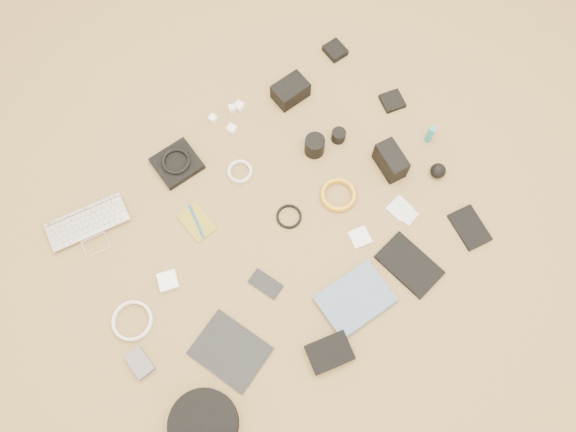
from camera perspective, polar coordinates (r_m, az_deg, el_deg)
laptop at (r=2.15m, az=-19.31°, el=-1.63°), size 0.32×0.25×0.02m
headphone_pouch at (r=2.17m, az=-11.21°, el=5.25°), size 0.16×0.15×0.03m
headphones at (r=2.15m, az=-11.31°, el=5.49°), size 0.12×0.12×0.01m
charger_a at (r=2.24m, az=-7.63°, el=9.77°), size 0.03×0.03×0.03m
charger_b at (r=2.26m, az=-4.98°, el=11.03°), size 0.04×0.04×0.03m
charger_c at (r=2.26m, az=-5.70°, el=10.81°), size 0.03×0.03×0.02m
charger_d at (r=2.21m, az=-5.74°, el=8.76°), size 0.04×0.04×0.03m
dslr_camera at (r=2.26m, az=0.25°, el=12.58°), size 0.14×0.10×0.08m
lens_pouch at (r=2.41m, az=4.81°, el=16.42°), size 0.08×0.09×0.03m
notebook_olive at (r=2.08m, az=-9.26°, el=-0.59°), size 0.10×0.14×0.01m
pen_blue at (r=2.07m, az=-9.29°, el=-0.52°), size 0.03×0.14×0.01m
cable_white_a at (r=2.13m, az=-4.89°, el=4.46°), size 0.13×0.13×0.01m
lens_a at (r=2.14m, az=2.72°, el=7.16°), size 0.09×0.09×0.08m
lens_b at (r=2.18m, az=5.16°, el=8.14°), size 0.06×0.06×0.05m
card_reader at (r=2.30m, az=10.55°, el=11.41°), size 0.10×0.10×0.02m
power_brick at (r=2.02m, az=-12.08°, el=-6.49°), size 0.08×0.08×0.03m
cable_white_b at (r=2.03m, az=-15.49°, el=-10.24°), size 0.16×0.16×0.01m
cable_black at (r=2.06m, az=0.10°, el=-0.09°), size 0.12×0.12×0.01m
cable_yellow at (r=2.09m, az=5.12°, el=2.06°), size 0.15×0.15×0.01m
flash at (r=2.13m, az=10.39°, el=5.54°), size 0.09×0.14×0.10m
lens_cleaner at (r=2.22m, az=14.24°, el=8.02°), size 0.03×0.03×0.09m
battery_charger at (r=1.99m, az=-14.80°, el=-14.25°), size 0.07×0.10×0.03m
tablet at (r=1.95m, az=-5.88°, el=-13.46°), size 0.25×0.28×0.01m
phone at (r=1.99m, az=-2.28°, el=-6.90°), size 0.10×0.13×0.01m
filter_case_left at (r=2.05m, az=7.31°, el=-2.16°), size 0.08×0.08×0.01m
filter_case_mid at (r=2.11m, az=11.27°, el=0.74°), size 0.09×0.09×0.01m
filter_case_right at (r=2.11m, az=12.00°, el=0.08°), size 0.08×0.08×0.01m
air_blower at (r=2.17m, az=15.00°, el=4.46°), size 0.07×0.07×0.06m
headphone_case at (r=1.92m, az=-8.56°, el=-20.20°), size 0.24×0.24×0.06m
drive_case at (r=1.93m, az=4.25°, el=-13.67°), size 0.16×0.13×0.04m
paperback at (r=1.97m, az=8.42°, el=-10.47°), size 0.24×0.18×0.02m
notebook_black_a at (r=2.04m, az=12.22°, el=-4.86°), size 0.17×0.24×0.02m
notebook_black_b at (r=2.15m, az=17.97°, el=-1.12°), size 0.12×0.17×0.01m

